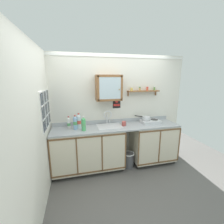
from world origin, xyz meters
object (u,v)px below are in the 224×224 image
object	(u,v)px
bottle_soda_green_1	(84,124)
warning_sign	(117,103)
mug	(124,124)
bottle_water_clear_3	(79,121)
saucepan	(146,118)
trash_bin	(129,160)
bottle_water_blue_0	(75,123)
sink	(109,127)
bottle_opaque_white_2	(69,123)
wall_cabinet	(109,88)
hot_plate_stove	(151,122)

from	to	relation	value
bottle_soda_green_1	warning_sign	xyz separation A→B (m)	(0.77, 0.39, 0.33)
mug	bottle_soda_green_1	bearing A→B (deg)	-172.73
bottle_water_clear_3	mug	size ratio (longest dim) A/B	2.45
saucepan	trash_bin	bearing A→B (deg)	-161.11
bottle_water_blue_0	mug	world-z (taller)	bottle_water_blue_0
sink	bottle_opaque_white_2	world-z (taller)	sink
bottle_water_clear_3	warning_sign	world-z (taller)	warning_sign
bottle_water_blue_0	trash_bin	bearing A→B (deg)	-5.08
saucepan	bottle_water_clear_3	distance (m)	1.48
sink	mug	distance (m)	0.32
wall_cabinet	warning_sign	bearing A→B (deg)	31.73
sink	trash_bin	bearing A→B (deg)	-18.44
bottle_soda_green_1	mug	distance (m)	0.87
bottle_opaque_white_2	sink	bearing A→B (deg)	-4.13
bottle_water_clear_3	mug	world-z (taller)	bottle_water_clear_3
hot_plate_stove	bottle_water_clear_3	world-z (taller)	bottle_water_clear_3
bottle_water_blue_0	warning_sign	bearing A→B (deg)	16.80
sink	hot_plate_stove	distance (m)	0.96
hot_plate_stove	bottle_soda_green_1	xyz separation A→B (m)	(-1.50, -0.14, 0.10)
hot_plate_stove	bottle_opaque_white_2	world-z (taller)	bottle_opaque_white_2
sink	warning_sign	size ratio (longest dim) A/B	1.98
mug	hot_plate_stove	bearing A→B (deg)	3.01
sink	trash_bin	size ratio (longest dim) A/B	1.53
mug	wall_cabinet	size ratio (longest dim) A/B	0.23
sink	bottle_water_blue_0	distance (m)	0.72
bottle_soda_green_1	warning_sign	distance (m)	0.93
wall_cabinet	trash_bin	distance (m)	1.64
mug	wall_cabinet	distance (m)	0.83
saucepan	mug	world-z (taller)	saucepan
bottle_soda_green_1	sink	bearing A→B (deg)	15.48
warning_sign	trash_bin	bearing A→B (deg)	-64.71
sink	mug	world-z (taller)	sink
bottle_water_clear_3	warning_sign	size ratio (longest dim) A/B	1.20
wall_cabinet	bottle_water_blue_0	bearing A→B (deg)	-168.14
hot_plate_stove	bottle_water_clear_3	bearing A→B (deg)	178.45
bottle_water_blue_0	mug	bearing A→B (deg)	-0.29
mug	warning_sign	bearing A→B (deg)	106.77
sink	trash_bin	distance (m)	0.85
hot_plate_stove	bottle_soda_green_1	distance (m)	1.51
hot_plate_stove	wall_cabinet	xyz separation A→B (m)	(-0.94, 0.12, 0.77)
warning_sign	bottle_soda_green_1	bearing A→B (deg)	-152.89
sink	bottle_soda_green_1	size ratio (longest dim) A/B	1.77
bottle_soda_green_1	hot_plate_stove	bearing A→B (deg)	5.45
mug	saucepan	bearing A→B (deg)	6.30
bottle_water_blue_0	warning_sign	world-z (taller)	warning_sign
bottle_opaque_white_2	wall_cabinet	size ratio (longest dim) A/B	0.47
hot_plate_stove	bottle_water_blue_0	size ratio (longest dim) A/B	1.45
saucepan	bottle_soda_green_1	bearing A→B (deg)	-173.10
bottle_water_clear_3	saucepan	bearing A→B (deg)	-0.67
sink	warning_sign	bearing A→B (deg)	47.18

